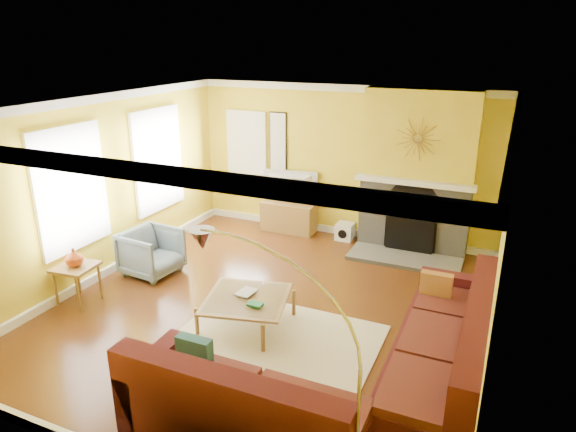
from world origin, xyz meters
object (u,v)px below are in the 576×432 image
at_px(media_console, 289,217).
at_px(side_table, 78,284).
at_px(arc_lamp, 285,374).
at_px(coffee_table, 247,311).
at_px(armchair, 152,252).
at_px(sectional_sofa, 335,333).

distance_m(media_console, side_table, 4.00).
xyz_separation_m(side_table, arc_lamp, (3.83, -1.62, 0.79)).
distance_m(coffee_table, armchair, 2.18).
xyz_separation_m(media_console, side_table, (-1.52, -3.70, 0.00)).
height_order(armchair, arc_lamp, arc_lamp).
xyz_separation_m(sectional_sofa, media_console, (-2.18, 3.69, -0.17)).
distance_m(armchair, arc_lamp, 4.51).
distance_m(sectional_sofa, arc_lamp, 1.74).
bearing_deg(armchair, side_table, 168.52).
relative_size(media_console, side_table, 1.82).
bearing_deg(armchair, arc_lamp, -123.14).
relative_size(armchair, arc_lamp, 0.37).
bearing_deg(armchair, media_console, -19.39).
relative_size(coffee_table, media_console, 1.00).
height_order(sectional_sofa, coffee_table, sectional_sofa).
bearing_deg(side_table, media_console, 67.65).
height_order(media_console, side_table, same).
bearing_deg(arc_lamp, side_table, 157.08).
relative_size(sectional_sofa, side_table, 6.38).
distance_m(coffee_table, media_console, 3.40).
bearing_deg(side_table, arc_lamp, -22.92).
relative_size(side_table, arc_lamp, 0.26).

